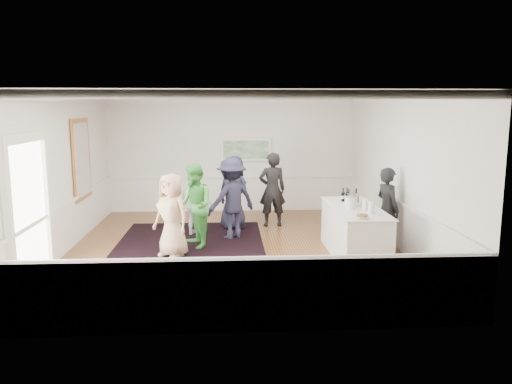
{
  "coord_description": "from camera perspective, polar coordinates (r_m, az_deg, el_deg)",
  "views": [
    {
      "loc": [
        -0.12,
        -10.26,
        2.97
      ],
      "look_at": [
        0.48,
        0.2,
        1.19
      ],
      "focal_mm": 35.0,
      "sensor_mm": 36.0,
      "label": 1
    }
  ],
  "objects": [
    {
      "name": "guest_green",
      "position": [
        10.68,
        -7.03,
        -1.58
      ],
      "size": [
        0.95,
        1.06,
        1.8
      ],
      "primitive_type": "imported",
      "rotation": [
        0.0,
        0.0,
        -1.2
      ],
      "color": "green",
      "rests_on": "floor"
    },
    {
      "name": "ice_bucket",
      "position": [
        10.26,
        11.01,
        -0.93
      ],
      "size": [
        0.26,
        0.26,
        0.25
      ],
      "primitive_type": "cylinder",
      "color": "silver",
      "rests_on": "serving_table"
    },
    {
      "name": "guest_dark_b",
      "position": [
        12.5,
        1.87,
        0.27
      ],
      "size": [
        0.73,
        0.52,
        1.87
      ],
      "primitive_type": "imported",
      "rotation": [
        0.0,
        0.0,
        3.25
      ],
      "color": "black",
      "rests_on": "floor"
    },
    {
      "name": "serving_table",
      "position": [
        10.25,
        11.16,
        -4.45
      ],
      "size": [
        0.94,
        2.47,
        1.0
      ],
      "color": "silver",
      "rests_on": "floor"
    },
    {
      "name": "guest_lilac",
      "position": [
        11.72,
        -6.91,
        -1.49
      ],
      "size": [
        0.91,
        0.64,
        1.44
      ],
      "primitive_type": "imported",
      "rotation": [
        0.0,
        0.0,
        2.76
      ],
      "color": "silver",
      "rests_on": "floor"
    },
    {
      "name": "area_rug",
      "position": [
        11.01,
        -7.56,
        -6.03
      ],
      "size": [
        3.2,
        4.19,
        0.02
      ],
      "primitive_type": "cube",
      "rotation": [
        0.0,
        0.0,
        -0.0
      ],
      "color": "black",
      "rests_on": "floor"
    },
    {
      "name": "guest_tan",
      "position": [
        10.09,
        -9.64,
        -2.66
      ],
      "size": [
        0.98,
        0.92,
        1.69
      ],
      "primitive_type": "imported",
      "rotation": [
        0.0,
        0.0,
        -0.64
      ],
      "color": "tan",
      "rests_on": "floor"
    },
    {
      "name": "wall_right",
      "position": [
        10.96,
        16.05,
        2.1
      ],
      "size": [
        0.02,
        8.0,
        3.2
      ],
      "primitive_type": "cube",
      "color": "white",
      "rests_on": "floor"
    },
    {
      "name": "mirror",
      "position": [
        12.08,
        -19.3,
        3.56
      ],
      "size": [
        0.05,
        1.25,
        1.85
      ],
      "color": "#BD7237",
      "rests_on": "wall_left"
    },
    {
      "name": "juice_pitchers",
      "position": [
        9.85,
        11.63,
        -1.37
      ],
      "size": [
        0.42,
        0.71,
        0.24
      ],
      "color": "#66A139",
      "rests_on": "serving_table"
    },
    {
      "name": "ceiling",
      "position": [
        10.26,
        -2.65,
        10.93
      ],
      "size": [
        7.0,
        8.0,
        0.02
      ],
      "primitive_type": "cube",
      "color": "white",
      "rests_on": "wall_back"
    },
    {
      "name": "guest_dark_a",
      "position": [
        11.34,
        -2.81,
        -0.77
      ],
      "size": [
        1.37,
        1.21,
        1.84
      ],
      "primitive_type": "imported",
      "rotation": [
        0.0,
        0.0,
        3.69
      ],
      "color": "#201F35",
      "rests_on": "floor"
    },
    {
      "name": "nut_bowl",
      "position": [
        9.14,
        12.06,
        -2.76
      ],
      "size": [
        0.25,
        0.25,
        0.07
      ],
      "color": "white",
      "rests_on": "serving_table"
    },
    {
      "name": "wall_front",
      "position": [
        6.41,
        -2.13,
        -2.7
      ],
      "size": [
        7.0,
        0.02,
        3.2
      ],
      "primitive_type": "cube",
      "color": "white",
      "rests_on": "floor"
    },
    {
      "name": "wall_left",
      "position": [
        10.89,
        -21.34,
        1.76
      ],
      "size": [
        0.02,
        8.0,
        3.2
      ],
      "primitive_type": "cube",
      "color": "white",
      "rests_on": "floor"
    },
    {
      "name": "wall_back",
      "position": [
        14.32,
        -2.78,
        4.15
      ],
      "size": [
        7.0,
        0.02,
        3.2
      ],
      "primitive_type": "cube",
      "color": "white",
      "rests_on": "floor"
    },
    {
      "name": "landscape_painting",
      "position": [
        14.26,
        -1.17,
        4.87
      ],
      "size": [
        1.44,
        0.06,
        0.66
      ],
      "color": "white",
      "rests_on": "wall_back"
    },
    {
      "name": "doorway",
      "position": [
        9.13,
        -24.59,
        -1.02
      ],
      "size": [
        0.1,
        1.78,
        2.56
      ],
      "color": "white",
      "rests_on": "wall_left"
    },
    {
      "name": "wine_bottles",
      "position": [
        10.64,
        10.71,
        -0.33
      ],
      "size": [
        0.34,
        0.28,
        0.31
      ],
      "color": "black",
      "rests_on": "serving_table"
    },
    {
      "name": "guest_navy",
      "position": [
        12.27,
        -2.54,
        -0.06
      ],
      "size": [
        1.05,
        0.98,
        1.81
      ],
      "primitive_type": "imported",
      "rotation": [
        0.0,
        0.0,
        2.53
      ],
      "color": "#201F35",
      "rests_on": "floor"
    },
    {
      "name": "wainscoting",
      "position": [
        10.55,
        -2.54,
        -3.89
      ],
      "size": [
        7.0,
        8.0,
        1.0
      ],
      "primitive_type": null,
      "color": "white",
      "rests_on": "floor"
    },
    {
      "name": "floor",
      "position": [
        10.68,
        -2.52,
        -6.5
      ],
      "size": [
        8.0,
        8.0,
        0.0
      ],
      "primitive_type": "plane",
      "color": "brown",
      "rests_on": "ground"
    },
    {
      "name": "bartender",
      "position": [
        10.76,
        14.78,
        -1.91
      ],
      "size": [
        0.6,
        0.74,
        1.75
      ],
      "primitive_type": "imported",
      "rotation": [
        0.0,
        0.0,
        1.89
      ],
      "color": "black",
      "rests_on": "floor"
    }
  ]
}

